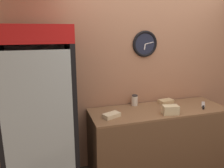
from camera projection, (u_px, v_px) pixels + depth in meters
wall_back at (148, 72)px, 3.18m from camera, size 5.20×0.09×2.70m
prep_counter at (157, 139)px, 3.06m from camera, size 1.88×0.63×0.90m
beverage_cooler at (39, 106)px, 2.49m from camera, size 0.77×0.70×2.00m
sandwich_stack_bottom at (170, 112)px, 2.77m from camera, size 0.22×0.15×0.06m
sandwich_stack_middle at (171, 108)px, 2.75m from camera, size 0.22×0.14×0.06m
sandwich_flat_left at (166, 101)px, 3.19m from camera, size 0.23×0.16×0.05m
sandwich_flat_right at (111, 115)px, 2.68m from camera, size 0.24×0.19×0.05m
chefs_knife at (203, 106)px, 3.05m from camera, size 0.25×0.30×0.02m
condiment_jar at (135, 100)px, 3.09m from camera, size 0.09×0.09×0.15m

